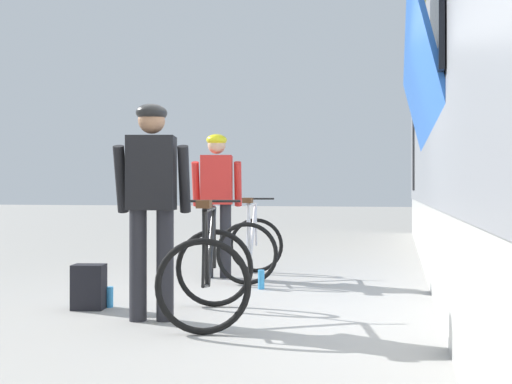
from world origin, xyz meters
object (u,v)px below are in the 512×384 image
cyclist_far_in_red (217,192)px  bicycle_far_silver (252,245)px  backpack_on_platform (89,287)px  bicycle_near_black (209,271)px  water_bottle_near_the_bikes (261,280)px  cyclist_near_in_dark (152,191)px  water_bottle_by_the_backpack (110,297)px

cyclist_far_in_red → bicycle_far_silver: (0.43, 0.04, -0.65)m
cyclist_far_in_red → backpack_on_platform: bearing=-103.8°
bicycle_far_silver → bicycle_near_black: bearing=-84.2°
bicycle_near_black → water_bottle_near_the_bikes: bearing=87.6°
backpack_on_platform → bicycle_near_black: bearing=-17.7°
cyclist_far_in_red → bicycle_near_black: cyclist_far_in_red is taller
water_bottle_near_the_bikes → bicycle_far_silver: bearing=112.2°
cyclist_near_in_dark → cyclist_far_in_red: bearing=95.4°
bicycle_far_silver → water_bottle_by_the_backpack: bearing=-112.0°
bicycle_far_silver → backpack_on_platform: bicycle_far_silver is taller
cyclist_near_in_dark → cyclist_far_in_red: same height
cyclist_near_in_dark → cyclist_far_in_red: 2.37m
cyclist_near_in_dark → backpack_on_platform: cyclist_near_in_dark is taller
bicycle_far_silver → water_bottle_near_the_bikes: 0.84m
cyclist_near_in_dark → water_bottle_near_the_bikes: size_ratio=8.49×
cyclist_near_in_dark → water_bottle_near_the_bikes: cyclist_near_in_dark is taller
cyclist_near_in_dark → bicycle_near_black: size_ratio=1.46×
cyclist_near_in_dark → bicycle_far_silver: bearing=85.0°
backpack_on_platform → cyclist_far_in_red: bearing=64.6°
cyclist_far_in_red → water_bottle_near_the_bikes: cyclist_far_in_red is taller
cyclist_near_in_dark → water_bottle_by_the_backpack: size_ratio=9.51×
bicycle_near_black → water_bottle_near_the_bikes: (0.06, 1.53, -0.30)m
backpack_on_platform → water_bottle_by_the_backpack: bearing=31.4°
water_bottle_by_the_backpack → backpack_on_platform: bearing=-137.0°
bicycle_near_black → backpack_on_platform: (-1.18, 0.12, -0.20)m
cyclist_near_in_dark → bicycle_near_black: cyclist_near_in_dark is taller
water_bottle_near_the_bikes → water_bottle_by_the_backpack: bearing=-130.8°
bicycle_near_black → bicycle_far_silver: bearing=95.8°
backpack_on_platform → water_bottle_near_the_bikes: size_ratio=1.93×
bicycle_far_silver → water_bottle_near_the_bikes: (0.30, -0.72, -0.30)m
cyclist_far_in_red → bicycle_near_black: bearing=-73.3°
cyclist_far_in_red → backpack_on_platform: 2.31m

